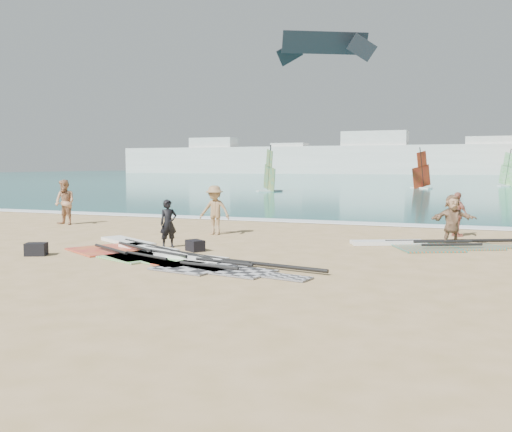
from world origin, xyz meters
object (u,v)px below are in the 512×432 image
(gear_bag_near, at_px, (36,249))
(rig_green, at_px, (158,255))
(beachgoer_right, at_px, (452,220))
(beachgoer_back, at_px, (457,214))
(beachgoer_mid, at_px, (215,210))
(rig_red, at_px, (130,248))
(person_wetsuit, at_px, (168,224))
(beachgoer_left, at_px, (65,202))
(rig_grey, at_px, (212,264))
(rig_orange, at_px, (428,245))
(gear_bag_far, at_px, (195,246))

(gear_bag_near, bearing_deg, rig_green, 18.71)
(beachgoer_right, bearing_deg, beachgoer_back, 59.68)
(beachgoer_mid, height_order, beachgoer_right, beachgoer_mid)
(rig_red, relative_size, beachgoer_back, 3.48)
(rig_red, distance_m, beachgoer_right, 10.28)
(rig_red, height_order, beachgoer_mid, beachgoer_mid)
(gear_bag_near, relative_size, person_wetsuit, 0.38)
(beachgoer_back, bearing_deg, beachgoer_right, 131.35)
(gear_bag_near, bearing_deg, beachgoer_back, 39.00)
(beachgoer_left, bearing_deg, rig_grey, -24.91)
(gear_bag_near, xyz_separation_m, person_wetsuit, (2.73, 2.78, 0.57))
(rig_grey, distance_m, rig_green, 2.26)
(rig_red, height_order, person_wetsuit, person_wetsuit)
(rig_orange, xyz_separation_m, beachgoer_mid, (-7.65, 0.31, 0.87))
(beachgoer_left, height_order, beachgoer_right, beachgoer_left)
(beachgoer_mid, xyz_separation_m, beachgoer_back, (8.42, 2.66, -0.11))
(rig_grey, xyz_separation_m, rig_orange, (4.88, 5.72, 0.00))
(rig_grey, height_order, beachgoer_back, beachgoer_back)
(rig_orange, height_order, gear_bag_near, gear_bag_near)
(beachgoer_right, bearing_deg, rig_orange, -168.64)
(rig_green, xyz_separation_m, rig_orange, (6.98, 4.88, 0.00))
(gear_bag_near, bearing_deg, person_wetsuit, 45.50)
(rig_orange, distance_m, gear_bag_far, 7.39)
(rig_red, distance_m, gear_bag_near, 2.70)
(beachgoer_left, distance_m, beachgoer_mid, 7.63)
(rig_grey, distance_m, beachgoer_right, 8.46)
(rig_red, relative_size, gear_bag_near, 9.85)
(beachgoer_mid, distance_m, beachgoer_right, 8.35)
(beachgoer_left, relative_size, beachgoer_back, 1.21)
(beachgoer_right, bearing_deg, gear_bag_far, -178.13)
(gear_bag_near, relative_size, beachgoer_back, 0.35)
(beachgoer_left, bearing_deg, rig_green, -27.47)
(rig_grey, height_order, gear_bag_near, gear_bag_near)
(gear_bag_near, relative_size, beachgoer_left, 0.29)
(beachgoer_right, bearing_deg, gear_bag_near, -177.66)
(rig_grey, bearing_deg, gear_bag_far, 137.37)
(rig_red, distance_m, person_wetsuit, 1.39)
(rig_red, bearing_deg, gear_bag_far, 43.60)
(person_wetsuit, distance_m, beachgoer_right, 9.11)
(gear_bag_far, xyz_separation_m, beachgoer_mid, (-1.20, 3.92, 0.75))
(rig_grey, distance_m, rig_red, 3.91)
(rig_grey, height_order, rig_green, rig_green)
(beachgoer_right, bearing_deg, person_wetsuit, 176.16)
(beachgoer_mid, bearing_deg, gear_bag_far, -74.89)
(rig_red, height_order, beachgoer_back, beachgoer_back)
(rig_orange, distance_m, beachgoer_right, 1.19)
(person_wetsuit, bearing_deg, rig_orange, -25.33)
(gear_bag_far, bearing_deg, beachgoer_left, 151.49)
(gear_bag_near, bearing_deg, rig_orange, 30.23)
(beachgoer_mid, bearing_deg, rig_grey, -67.31)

